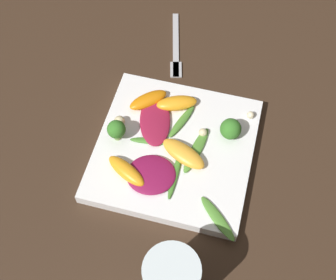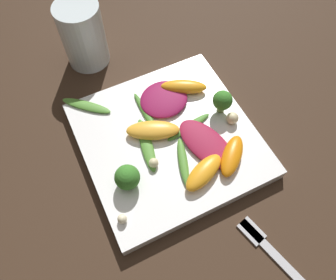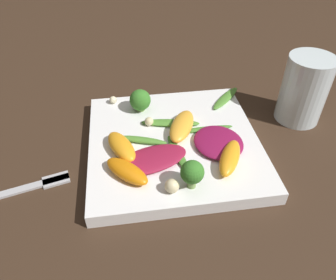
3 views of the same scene
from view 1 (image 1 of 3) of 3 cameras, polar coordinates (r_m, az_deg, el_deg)
ground_plane at (r=0.77m, az=0.80°, el=-1.55°), size 2.40×2.40×0.00m
plate at (r=0.76m, az=0.81°, el=-1.17°), size 0.25×0.25×0.02m
fork at (r=0.90m, az=0.96°, el=10.80°), size 0.06×0.16×0.01m
radicchio_leaf_0 at (r=0.72m, az=-2.08°, el=-4.24°), size 0.09×0.09×0.01m
radicchio_leaf_1 at (r=0.78m, az=-1.59°, el=2.43°), size 0.08×0.11×0.01m
orange_segment_0 at (r=0.80m, az=-2.43°, el=4.90°), size 0.07×0.07×0.02m
orange_segment_1 at (r=0.74m, az=1.91°, el=-1.68°), size 0.08×0.06×0.02m
orange_segment_2 at (r=0.73m, az=-5.10°, el=-3.78°), size 0.08×0.06×0.02m
orange_segment_3 at (r=0.79m, az=1.07°, el=4.52°), size 0.07×0.05×0.02m
broccoli_floret_0 at (r=0.75m, az=-6.31°, el=1.26°), size 0.03×0.03×0.04m
broccoli_floret_1 at (r=0.76m, az=7.64°, el=1.33°), size 0.03×0.03×0.04m
arugula_sprig_0 at (r=0.73m, az=0.88°, el=-4.15°), size 0.01×0.09×0.01m
arugula_sprig_1 at (r=0.70m, az=6.07°, el=-9.47°), size 0.07×0.07×0.01m
arugula_sprig_2 at (r=0.78m, az=1.60°, el=2.31°), size 0.04×0.08×0.01m
arugula_sprig_3 at (r=0.76m, az=-1.63°, el=0.08°), size 0.08×0.03×0.01m
arugula_sprig_4 at (r=0.75m, az=3.50°, el=-1.07°), size 0.03×0.09×0.01m
macadamia_nut_0 at (r=0.79m, az=10.03°, el=3.02°), size 0.01×0.01×0.01m
macadamia_nut_1 at (r=0.77m, az=-5.93°, el=2.29°), size 0.02×0.02×0.02m
macadamia_nut_2 at (r=0.76m, az=4.28°, el=0.92°), size 0.01×0.01×0.01m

